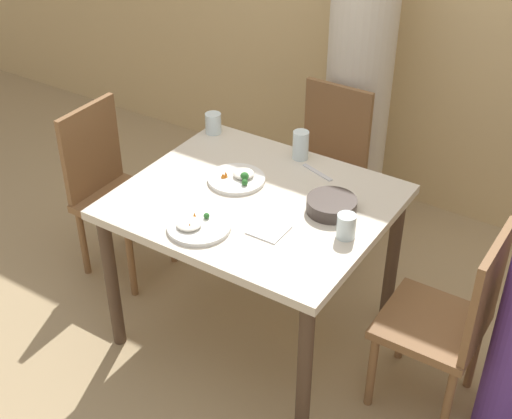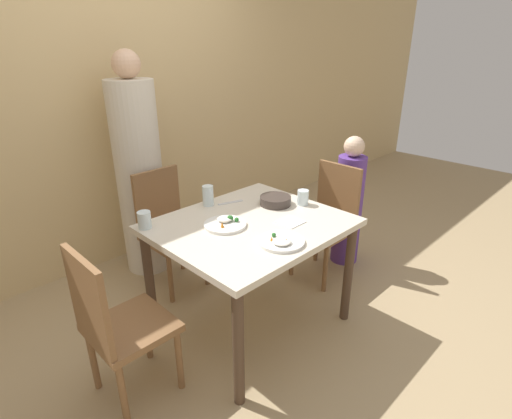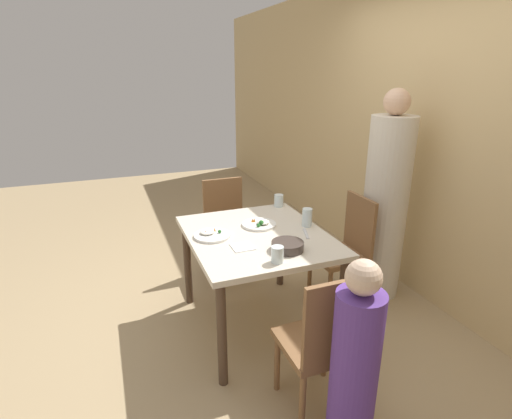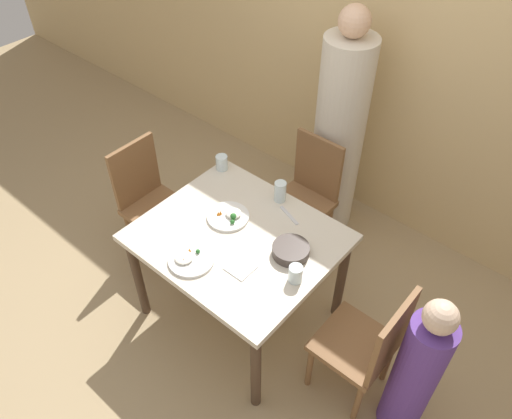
{
  "view_description": "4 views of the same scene",
  "coord_description": "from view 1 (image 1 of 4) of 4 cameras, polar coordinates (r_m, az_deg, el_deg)",
  "views": [
    {
      "loc": [
        1.38,
        -2.15,
        2.43
      ],
      "look_at": [
        0.06,
        -0.08,
        0.77
      ],
      "focal_mm": 50.0,
      "sensor_mm": 36.0,
      "label": 1
    },
    {
      "loc": [
        -1.55,
        -1.6,
        1.79
      ],
      "look_at": [
        0.06,
        0.01,
        0.83
      ],
      "focal_mm": 28.0,
      "sensor_mm": 36.0,
      "label": 2
    },
    {
      "loc": [
        2.45,
        -0.95,
        1.88
      ],
      "look_at": [
        0.01,
        -0.01,
        0.95
      ],
      "focal_mm": 28.0,
      "sensor_mm": 36.0,
      "label": 3
    },
    {
      "loc": [
        1.38,
        -1.45,
        2.89
      ],
      "look_at": [
        0.1,
        0.04,
        1.0
      ],
      "focal_mm": 35.0,
      "sensor_mm": 36.0,
      "label": 4
    }
  ],
  "objects": [
    {
      "name": "ground_plane",
      "position": [
        3.53,
        -0.07,
        -9.47
      ],
      "size": [
        10.0,
        10.0,
        0.0
      ],
      "primitive_type": "plane",
      "color": "tan"
    },
    {
      "name": "dining_table",
      "position": [
        3.11,
        -0.08,
        -0.52
      ],
      "size": [
        1.12,
        0.96,
        0.76
      ],
      "color": "beige",
      "rests_on": "ground_plane"
    },
    {
      "name": "chair_adult_spot",
      "position": [
        3.84,
        5.55,
        3.46
      ],
      "size": [
        0.4,
        0.4,
        0.91
      ],
      "color": "brown",
      "rests_on": "ground_plane"
    },
    {
      "name": "chair_child_spot",
      "position": [
        2.97,
        15.29,
        -8.4
      ],
      "size": [
        0.4,
        0.4,
        0.91
      ],
      "rotation": [
        0.0,
        0.0,
        -1.57
      ],
      "color": "brown",
      "rests_on": "ground_plane"
    },
    {
      "name": "chair_empty_left",
      "position": [
        3.72,
        -11.45,
        1.74
      ],
      "size": [
        0.4,
        0.4,
        0.91
      ],
      "rotation": [
        0.0,
        0.0,
        1.57
      ],
      "color": "brown",
      "rests_on": "ground_plane"
    },
    {
      "name": "person_adult",
      "position": [
        3.98,
        8.19,
        9.58
      ],
      "size": [
        0.36,
        0.36,
        1.74
      ],
      "color": "beige",
      "rests_on": "ground_plane"
    },
    {
      "name": "bowl_curry",
      "position": [
        2.97,
        6.06,
        0.38
      ],
      "size": [
        0.21,
        0.21,
        0.06
      ],
      "color": "#3D332D",
      "rests_on": "dining_table"
    },
    {
      "name": "plate_rice_adult",
      "position": [
        2.87,
        -4.71,
        -1.33
      ],
      "size": [
        0.26,
        0.26,
        0.05
      ],
      "color": "white",
      "rests_on": "dining_table"
    },
    {
      "name": "plate_rice_child",
      "position": [
        3.16,
        -1.46,
        2.52
      ],
      "size": [
        0.26,
        0.26,
        0.06
      ],
      "color": "white",
      "rests_on": "dining_table"
    },
    {
      "name": "glass_water_tall",
      "position": [
        2.81,
        7.23,
        -1.33
      ],
      "size": [
        0.08,
        0.08,
        0.1
      ],
      "color": "silver",
      "rests_on": "dining_table"
    },
    {
      "name": "glass_water_short",
      "position": [
        3.32,
        3.59,
        5.16
      ],
      "size": [
        0.07,
        0.07,
        0.14
      ],
      "color": "silver",
      "rests_on": "dining_table"
    },
    {
      "name": "glass_water_center",
      "position": [
        3.55,
        -3.44,
        6.91
      ],
      "size": [
        0.08,
        0.08,
        0.1
      ],
      "color": "silver",
      "rests_on": "dining_table"
    },
    {
      "name": "napkin_folded",
      "position": [
        2.85,
        1.01,
        -1.63
      ],
      "size": [
        0.14,
        0.14,
        0.01
      ],
      "color": "white",
      "rests_on": "dining_table"
    },
    {
      "name": "fork_steel",
      "position": [
        3.24,
        4.93,
        2.98
      ],
      "size": [
        0.18,
        0.08,
        0.01
      ],
      "color": "silver",
      "rests_on": "dining_table"
    }
  ]
}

